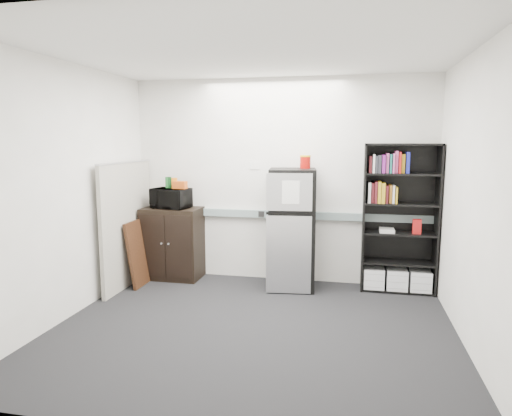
# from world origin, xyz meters

# --- Properties ---
(floor) EXTENTS (4.00, 4.00, 0.00)m
(floor) POSITION_xyz_m (0.00, 0.00, 0.00)
(floor) COLOR black
(floor) RESTS_ON ground
(wall_back) EXTENTS (4.00, 0.02, 2.70)m
(wall_back) POSITION_xyz_m (0.00, 1.75, 1.35)
(wall_back) COLOR silver
(wall_back) RESTS_ON floor
(wall_right) EXTENTS (0.02, 3.50, 2.70)m
(wall_right) POSITION_xyz_m (2.00, 0.00, 1.35)
(wall_right) COLOR silver
(wall_right) RESTS_ON floor
(wall_left) EXTENTS (0.02, 3.50, 2.70)m
(wall_left) POSITION_xyz_m (-2.00, 0.00, 1.35)
(wall_left) COLOR silver
(wall_left) RESTS_ON floor
(ceiling) EXTENTS (4.00, 3.50, 0.02)m
(ceiling) POSITION_xyz_m (0.00, 0.00, 2.70)
(ceiling) COLOR white
(ceiling) RESTS_ON wall_back
(electrical_raceway) EXTENTS (3.92, 0.05, 0.10)m
(electrical_raceway) POSITION_xyz_m (0.00, 1.72, 0.90)
(electrical_raceway) COLOR gray
(electrical_raceway) RESTS_ON wall_back
(wall_note) EXTENTS (0.14, 0.00, 0.10)m
(wall_note) POSITION_xyz_m (-0.35, 1.74, 1.55)
(wall_note) COLOR white
(wall_note) RESTS_ON wall_back
(bookshelf) EXTENTS (0.90, 0.34, 1.85)m
(bookshelf) POSITION_xyz_m (1.53, 1.57, 0.91)
(bookshelf) COLOR black
(bookshelf) RESTS_ON floor
(cubicle_partition) EXTENTS (0.06, 1.30, 1.62)m
(cubicle_partition) POSITION_xyz_m (-1.90, 1.08, 0.81)
(cubicle_partition) COLOR gray
(cubicle_partition) RESTS_ON floor
(cabinet) EXTENTS (0.78, 0.52, 0.98)m
(cabinet) POSITION_xyz_m (-1.46, 1.50, 0.49)
(cabinet) COLOR black
(cabinet) RESTS_ON floor
(microwave) EXTENTS (0.54, 0.42, 0.27)m
(microwave) POSITION_xyz_m (-1.46, 1.48, 1.11)
(microwave) COLOR black
(microwave) RESTS_ON cabinet
(snack_box_a) EXTENTS (0.08, 0.07, 0.15)m
(snack_box_a) POSITION_xyz_m (-1.50, 1.52, 1.32)
(snack_box_a) COLOR #1A5C23
(snack_box_a) RESTS_ON microwave
(snack_box_b) EXTENTS (0.07, 0.05, 0.15)m
(snack_box_b) POSITION_xyz_m (-1.50, 1.52, 1.32)
(snack_box_b) COLOR #0D3B15
(snack_box_b) RESTS_ON microwave
(snack_box_c) EXTENTS (0.08, 0.06, 0.14)m
(snack_box_c) POSITION_xyz_m (-1.41, 1.52, 1.32)
(snack_box_c) COLOR orange
(snack_box_c) RESTS_ON microwave
(snack_bag) EXTENTS (0.19, 0.11, 0.10)m
(snack_bag) POSITION_xyz_m (-1.32, 1.47, 1.30)
(snack_bag) COLOR #BB4B12
(snack_bag) RESTS_ON microwave
(refrigerator) EXTENTS (0.64, 0.66, 1.53)m
(refrigerator) POSITION_xyz_m (0.20, 1.42, 0.77)
(refrigerator) COLOR black
(refrigerator) RESTS_ON floor
(coffee_can) EXTENTS (0.14, 0.14, 0.19)m
(coffee_can) POSITION_xyz_m (0.35, 1.55, 1.63)
(coffee_can) COLOR #9D0C07
(coffee_can) RESTS_ON refrigerator
(framed_poster) EXTENTS (0.16, 0.67, 0.85)m
(framed_poster) POSITION_xyz_m (-1.77, 1.19, 0.43)
(framed_poster) COLOR black
(framed_poster) RESTS_ON floor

